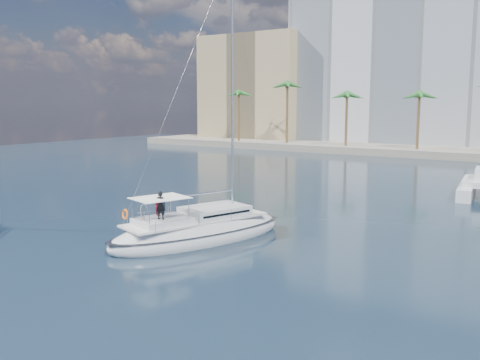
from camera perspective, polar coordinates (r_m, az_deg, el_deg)
The scene contains 8 objects.
ground at distance 33.75m, azimuth 0.60°, elevation -6.12°, with size 160.00×160.00×0.00m, color black.
quay at distance 90.46m, azimuth 22.37°, elevation 2.70°, with size 120.00×14.00×1.20m, color gray.
building_modern at distance 104.85m, azimuth 17.60°, elevation 10.95°, with size 42.00×16.00×28.00m, color silver.
building_tan_left at distance 113.49m, azimuth 2.05°, elevation 9.57°, with size 22.00×14.00×22.00m, color tan.
palm_left at distance 99.06m, azimuth 2.31°, elevation 9.35°, with size 3.60×3.60×12.30m.
palm_centre at distance 86.23m, azimuth 22.18°, elevation 8.92°, with size 3.60×3.60×12.30m.
main_sloop at distance 32.99m, azimuth -4.36°, elevation -5.50°, with size 7.50×12.85×18.17m.
seagull at distance 41.95m, azimuth -3.97°, elevation -2.58°, with size 0.98×0.42×0.18m.
Camera 1 is at (17.95, -27.32, 8.38)m, focal length 40.00 mm.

